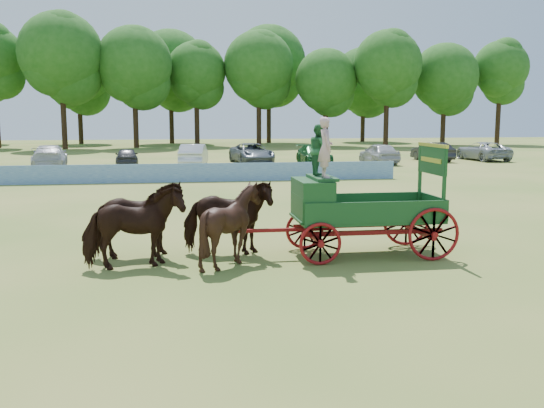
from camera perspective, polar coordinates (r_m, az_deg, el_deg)
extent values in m
plane|color=olive|center=(16.83, -6.34, -4.56)|extent=(160.00, 160.00, 0.00)
imported|color=black|center=(15.20, -12.90, -2.19)|extent=(2.60, 1.60, 2.04)
imported|color=black|center=(16.28, -12.64, -1.49)|extent=(2.54, 1.40, 2.04)
imported|color=black|center=(15.21, -3.85, -1.98)|extent=(1.99, 1.80, 2.05)
imported|color=black|center=(16.29, -4.19, -1.30)|extent=(2.53, 1.36, 2.04)
cube|color=maroon|center=(16.16, 3.79, -2.89)|extent=(0.12, 2.00, 0.12)
cube|color=maroon|center=(17.07, 13.68, -2.51)|extent=(0.12, 2.00, 0.12)
cube|color=maroon|center=(16.02, 9.48, -2.66)|extent=(3.80, 0.10, 0.12)
cube|color=maroon|center=(17.05, 8.32, -1.96)|extent=(3.80, 0.10, 0.12)
cube|color=maroon|center=(15.96, 0.64, -2.47)|extent=(2.80, 0.09, 0.09)
cube|color=#174519|center=(16.48, 8.90, -1.34)|extent=(3.80, 1.80, 0.10)
cube|color=#174519|center=(15.61, 9.91, -0.79)|extent=(3.80, 0.06, 0.55)
cube|color=#174519|center=(17.26, 8.04, 0.12)|extent=(3.80, 0.06, 0.55)
cube|color=#174519|center=(17.10, 14.94, -0.16)|extent=(0.06, 1.80, 0.55)
cube|color=#174519|center=(16.00, 3.83, 0.45)|extent=(0.85, 1.70, 1.05)
cube|color=#174519|center=(15.99, 4.72, 2.49)|extent=(0.55, 1.50, 0.08)
cube|color=#174519|center=(15.95, 2.49, -0.29)|extent=(0.10, 1.60, 0.65)
cube|color=#174519|center=(16.04, 3.11, -1.34)|extent=(0.55, 1.60, 0.06)
cube|color=#174519|center=(16.26, 15.90, 1.69)|extent=(0.08, 0.08, 1.80)
cube|color=#174519|center=(17.72, 13.74, 2.29)|extent=(0.08, 0.08, 1.80)
cube|color=#174519|center=(16.93, 14.85, 4.02)|extent=(0.07, 1.75, 0.75)
cube|color=gold|center=(16.91, 14.90, 5.37)|extent=(0.08, 1.80, 0.09)
cube|color=gold|center=(16.92, 14.72, 4.02)|extent=(0.02, 1.30, 0.12)
torus|color=maroon|center=(15.27, 4.57, -3.76)|extent=(1.09, 0.09, 1.09)
torus|color=maroon|center=(17.08, 3.09, -2.44)|extent=(1.09, 0.09, 1.09)
torus|color=maroon|center=(16.19, 14.98, -2.78)|extent=(1.39, 0.09, 1.39)
torus|color=maroon|center=(17.91, 12.53, -1.64)|extent=(1.39, 0.09, 1.39)
imported|color=#D3A1A5|center=(15.59, 5.06, 5.32)|extent=(0.37, 0.56, 1.54)
imported|color=#256333|center=(16.28, 4.46, 5.13)|extent=(0.51, 0.66, 1.36)
cube|color=#1C499C|center=(34.55, -9.38, 2.90)|extent=(26.00, 0.08, 1.05)
imported|color=silver|center=(46.65, -20.19, 4.25)|extent=(3.00, 5.87, 1.63)
imported|color=#333338|center=(46.14, -13.51, 4.33)|extent=(1.96, 4.16, 1.38)
imported|color=silver|center=(45.31, -7.37, 4.59)|extent=(2.39, 5.17, 1.64)
imported|color=slate|center=(47.82, -1.92, 4.81)|extent=(3.35, 5.94, 1.57)
imported|color=#144C1E|center=(47.17, 3.97, 4.67)|extent=(2.19, 5.05, 1.45)
imported|color=#B2B2B7|center=(47.88, 10.04, 4.72)|extent=(2.18, 4.87, 1.62)
imported|color=#262628|center=(51.81, 14.86, 4.79)|extent=(2.12, 4.80, 1.53)
imported|color=#999EA5|center=(53.91, 19.20, 4.73)|extent=(2.92, 5.69, 1.53)
cylinder|color=#382314|center=(71.81, -18.99, 7.19)|extent=(0.60, 0.60, 5.68)
sphere|color=#1D5215|center=(72.12, -19.28, 13.25)|extent=(9.14, 9.14, 9.14)
cylinder|color=#382314|center=(72.25, -12.70, 7.24)|extent=(0.60, 0.60, 5.18)
sphere|color=#1D5215|center=(72.47, -12.88, 12.74)|extent=(8.65, 8.65, 8.65)
cylinder|color=#382314|center=(75.30, -7.07, 7.31)|extent=(0.60, 0.60, 4.89)
sphere|color=#1D5215|center=(75.47, -7.16, 12.30)|extent=(7.19, 7.19, 7.19)
cylinder|color=#382314|center=(75.03, -1.24, 7.51)|extent=(0.60, 0.60, 5.25)
sphere|color=#1D5215|center=(75.26, -1.26, 12.88)|extent=(8.50, 8.50, 8.50)
cylinder|color=#382314|center=(74.82, 5.06, 7.12)|extent=(0.60, 0.60, 4.34)
sphere|color=#1D5215|center=(74.92, 5.12, 11.58)|extent=(7.51, 7.51, 7.51)
cylinder|color=#382314|center=(74.71, 10.68, 7.37)|extent=(0.60, 0.60, 5.28)
sphere|color=#1D5215|center=(74.94, 10.83, 12.79)|extent=(8.13, 8.13, 8.13)
cylinder|color=#382314|center=(80.00, 15.79, 7.03)|extent=(0.60, 0.60, 4.63)
sphere|color=#1D5215|center=(80.13, 15.97, 11.47)|extent=(8.28, 8.28, 8.28)
cylinder|color=#382314|center=(83.96, 20.48, 7.08)|extent=(0.60, 0.60, 5.27)
sphere|color=#1D5215|center=(84.16, 20.73, 11.89)|extent=(6.95, 6.95, 6.95)
cylinder|color=#382314|center=(83.82, -17.57, 7.02)|extent=(0.60, 0.60, 4.68)
sphere|color=#1D5215|center=(83.95, -17.76, 11.31)|extent=(8.39, 8.39, 8.39)
cylinder|color=#382314|center=(82.64, -9.43, 7.53)|extent=(0.60, 0.60, 5.41)
sphere|color=#1D5215|center=(82.87, -9.55, 12.55)|extent=(9.95, 9.95, 9.95)
cylinder|color=#382314|center=(83.42, -0.30, 7.80)|extent=(0.60, 0.60, 5.86)
sphere|color=#1D5215|center=(83.72, -0.31, 13.20)|extent=(9.97, 9.97, 9.97)
cylinder|color=#382314|center=(88.03, 8.54, 7.35)|extent=(0.60, 0.60, 4.67)
sphere|color=#1D5215|center=(88.15, 8.63, 11.43)|extent=(9.25, 9.25, 9.25)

